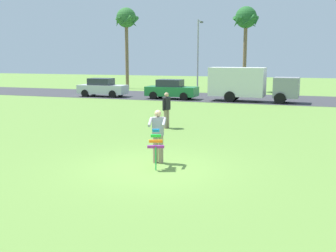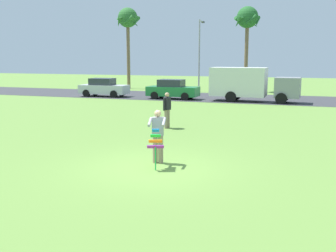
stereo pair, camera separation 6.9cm
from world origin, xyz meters
name	(u,v)px [view 2 (the right image)]	position (x,y,z in m)	size (l,w,h in m)	color
ground_plane	(151,168)	(0.00, 0.00, 0.00)	(120.00, 120.00, 0.00)	olive
road_strip	(249,99)	(0.00, 22.32, 0.01)	(120.00, 8.00, 0.01)	#38383D
person_kite_flyer	(158,134)	(-0.01, 0.62, 0.95)	(0.66, 0.74, 1.73)	gray
kite_held	(156,143)	(0.17, -0.05, 0.82)	(0.56, 0.72, 1.20)	blue
parked_car_silver	(104,88)	(-12.27, 19.92, 0.77)	(4.25, 1.93, 1.60)	silver
parked_car_green	(173,90)	(-5.93, 19.92, 0.77)	(4.23, 1.90, 1.60)	#1E7238
parked_truck_grey_van	(249,83)	(0.27, 19.92, 1.41)	(6.77, 2.29, 2.62)	gray
palm_tree_left_near	(128,21)	(-14.04, 29.01, 7.22)	(2.58, 2.71, 8.64)	brown
palm_tree_right_near	(247,21)	(-1.36, 29.38, 6.91)	(2.58, 2.71, 8.32)	brown
streetlight_pole	(200,51)	(-5.63, 27.42, 4.00)	(0.24, 1.65, 7.00)	#9E9EA3
person_walker_near	(167,109)	(-1.85, 6.82, 0.93)	(0.31, 0.55, 1.73)	gray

